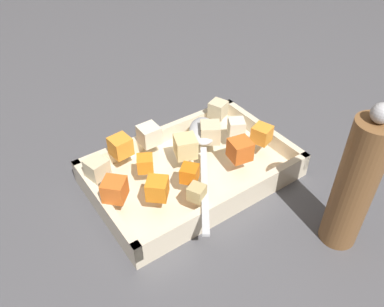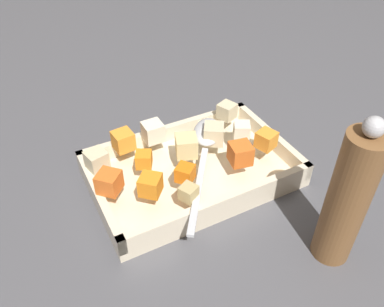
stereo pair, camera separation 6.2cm
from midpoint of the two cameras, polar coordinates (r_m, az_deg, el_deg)
name	(u,v)px [view 2 (the right image)]	position (r m, az deg, el deg)	size (l,w,h in m)	color
ground_plane	(203,178)	(0.66, 4.28, -3.66)	(4.00, 4.00, 0.00)	#4C4C51
baking_dish	(192,172)	(0.65, 2.75, -2.85)	(0.32, 0.21, 0.04)	beige
carrot_chunk_under_handle	(150,185)	(0.56, -2.93, -4.72)	(0.03, 0.03, 0.03)	orange
carrot_chunk_center	(144,159)	(0.61, -4.13, -0.99)	(0.02, 0.02, 0.02)	orange
carrot_chunk_corner_ne	(185,173)	(0.58, 2.05, -3.01)	(0.03, 0.03, 0.03)	orange
carrot_chunk_corner_se	(266,140)	(0.66, 13.38, 1.86)	(0.03, 0.03, 0.03)	orange
carrot_chunk_near_right	(108,181)	(0.57, -9.04, -4.06)	(0.03, 0.03, 0.03)	orange
carrot_chunk_rim_edge	(240,154)	(0.62, 9.91, -0.12)	(0.03, 0.03, 0.03)	orange
carrot_chunk_near_spoon	(123,141)	(0.64, -7.25, 1.77)	(0.03, 0.03, 0.03)	orange
potato_chunk_far_right	(227,111)	(0.72, 7.58, 6.05)	(0.03, 0.03, 0.03)	beige
potato_chunk_heap_side	(188,193)	(0.56, 2.70, -5.84)	(0.02, 0.02, 0.02)	tan
potato_chunk_heap_top	(186,146)	(0.63, 2.01, 1.00)	(0.03, 0.03, 0.03)	#E0CC89
potato_chunk_back_center	(214,134)	(0.65, 5.91, 2.75)	(0.03, 0.03, 0.03)	beige
potato_chunk_corner_nw	(97,160)	(0.61, -10.88, -1.06)	(0.03, 0.03, 0.03)	beige
parsnip_chunk_mid_right	(153,132)	(0.66, -3.01, 3.09)	(0.03, 0.03, 0.03)	silver
parsnip_chunk_far_left	(242,130)	(0.67, 9.86, 3.22)	(0.03, 0.03, 0.03)	silver
serving_spoon	(207,137)	(0.66, 4.88, 2.30)	(0.17, 0.23, 0.02)	silver
pepper_mill	(348,200)	(0.53, 24.87, -6.24)	(0.05, 0.05, 0.22)	brown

